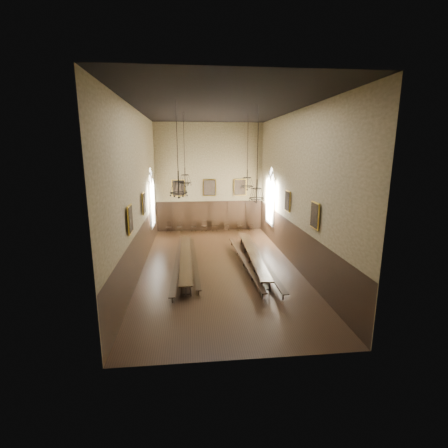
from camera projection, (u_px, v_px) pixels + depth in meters
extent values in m
cube|color=black|center=(219.00, 266.00, 19.49)|extent=(9.00, 18.00, 0.02)
cube|color=black|center=(218.00, 108.00, 17.48)|extent=(9.00, 18.00, 0.02)
cube|color=#8B7B55|center=(209.00, 178.00, 27.22)|extent=(9.00, 0.02, 9.00)
cube|color=#8B7B55|center=(245.00, 228.00, 9.75)|extent=(9.00, 0.02, 9.00)
cube|color=#8B7B55|center=(138.00, 192.00, 18.03)|extent=(0.02, 18.00, 9.00)
cube|color=#8B7B55|center=(295.00, 190.00, 18.94)|extent=(0.02, 18.00, 9.00)
cube|color=black|center=(186.00, 255.00, 19.25)|extent=(0.74, 9.17, 0.06)
cube|color=black|center=(253.00, 253.00, 19.75)|extent=(1.00, 9.14, 0.06)
cube|color=black|center=(178.00, 260.00, 19.23)|extent=(0.48, 10.24, 0.05)
cube|color=black|center=(194.00, 259.00, 19.47)|extent=(0.54, 9.04, 0.05)
cube|color=black|center=(244.00, 260.00, 19.35)|extent=(0.64, 9.58, 0.05)
cube|color=black|center=(261.00, 258.00, 19.59)|extent=(0.37, 10.41, 0.05)
cube|color=black|center=(169.00, 227.00, 27.32)|extent=(0.51, 0.51, 0.05)
cube|color=black|center=(169.00, 224.00, 27.44)|extent=(0.40, 0.16, 0.49)
cube|color=black|center=(179.00, 227.00, 27.37)|extent=(0.49, 0.49, 0.05)
cube|color=black|center=(179.00, 224.00, 27.49)|extent=(0.41, 0.13, 0.49)
cube|color=black|center=(194.00, 227.00, 27.50)|extent=(0.47, 0.47, 0.05)
cube|color=black|center=(194.00, 224.00, 27.61)|extent=(0.39, 0.12, 0.46)
cube|color=black|center=(204.00, 226.00, 27.59)|extent=(0.50, 0.50, 0.05)
cube|color=black|center=(204.00, 223.00, 27.71)|extent=(0.41, 0.14, 0.49)
cube|color=black|center=(215.00, 226.00, 27.70)|extent=(0.43, 0.43, 0.05)
cube|color=black|center=(214.00, 223.00, 27.82)|extent=(0.42, 0.05, 0.50)
cube|color=black|center=(227.00, 226.00, 27.82)|extent=(0.41, 0.41, 0.05)
cube|color=black|center=(226.00, 223.00, 27.93)|extent=(0.40, 0.05, 0.48)
cube|color=black|center=(240.00, 226.00, 27.85)|extent=(0.47, 0.47, 0.05)
cube|color=black|center=(239.00, 223.00, 27.96)|extent=(0.39, 0.13, 0.47)
cube|color=black|center=(251.00, 226.00, 27.95)|extent=(0.43, 0.43, 0.05)
cube|color=black|center=(251.00, 223.00, 28.06)|extent=(0.39, 0.08, 0.46)
cylinder|color=black|center=(184.00, 140.00, 19.72)|extent=(0.03, 0.03, 3.27)
torus|color=black|center=(185.00, 183.00, 20.30)|extent=(0.77, 0.77, 0.05)
torus|color=black|center=(185.00, 175.00, 20.19)|extent=(0.49, 0.49, 0.04)
cylinder|color=black|center=(185.00, 176.00, 20.21)|extent=(0.05, 0.05, 1.09)
cylinder|color=black|center=(248.00, 142.00, 20.47)|extent=(0.03, 0.03, 3.44)
torus|color=black|center=(247.00, 186.00, 21.09)|extent=(0.87, 0.87, 0.05)
torus|color=black|center=(247.00, 178.00, 20.96)|extent=(0.55, 0.55, 0.04)
cylinder|color=black|center=(247.00, 179.00, 20.98)|extent=(0.06, 0.06, 1.22)
cylinder|color=black|center=(177.00, 136.00, 14.71)|extent=(0.03, 0.03, 3.16)
torus|color=black|center=(179.00, 193.00, 15.29)|extent=(0.83, 0.83, 0.05)
torus|color=black|center=(178.00, 181.00, 15.17)|extent=(0.53, 0.53, 0.04)
cylinder|color=black|center=(178.00, 184.00, 15.19)|extent=(0.06, 0.06, 1.17)
cylinder|color=black|center=(258.00, 142.00, 15.99)|extent=(0.03, 0.03, 3.66)
torus|color=black|center=(257.00, 198.00, 16.61)|extent=(0.78, 0.78, 0.05)
torus|color=black|center=(257.00, 188.00, 16.50)|extent=(0.50, 0.50, 0.04)
cylinder|color=black|center=(257.00, 190.00, 16.52)|extent=(0.06, 0.06, 1.11)
cube|color=gold|center=(178.00, 188.00, 27.01)|extent=(1.10, 0.12, 1.40)
cube|color=black|center=(178.00, 188.00, 27.01)|extent=(0.98, 0.02, 1.28)
cube|color=gold|center=(209.00, 188.00, 27.28)|extent=(1.10, 0.12, 1.40)
cube|color=black|center=(209.00, 188.00, 27.28)|extent=(0.98, 0.02, 1.28)
cube|color=gold|center=(240.00, 187.00, 27.54)|extent=(1.10, 0.12, 1.40)
cube|color=black|center=(240.00, 187.00, 27.54)|extent=(0.98, 0.02, 1.28)
cube|color=gold|center=(144.00, 204.00, 19.19)|extent=(0.12, 1.00, 1.30)
cube|color=black|center=(144.00, 204.00, 19.19)|extent=(0.02, 0.88, 1.18)
cube|color=gold|center=(130.00, 219.00, 14.83)|extent=(0.12, 1.00, 1.30)
cube|color=black|center=(130.00, 219.00, 14.83)|extent=(0.02, 0.88, 1.18)
cube|color=gold|center=(288.00, 201.00, 20.08)|extent=(0.12, 1.00, 1.30)
cube|color=black|center=(288.00, 201.00, 20.08)|extent=(0.02, 0.88, 1.18)
cube|color=gold|center=(315.00, 215.00, 15.71)|extent=(0.12, 1.00, 1.30)
cube|color=black|center=(315.00, 215.00, 15.71)|extent=(0.02, 0.88, 1.18)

